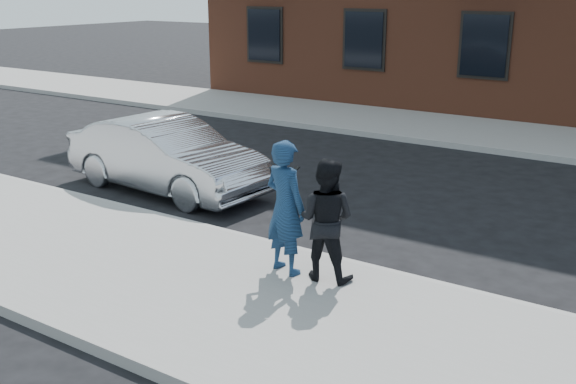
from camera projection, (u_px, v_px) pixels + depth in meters
The scene contains 8 objects.
ground at pixel (166, 275), 9.31m from camera, with size 100.00×100.00×0.00m, color black.
near_sidewalk at pixel (152, 276), 9.09m from camera, with size 50.00×3.50×0.15m, color gray.
near_curb at pixel (234, 236), 10.53m from camera, with size 50.00×0.10×0.15m, color #999691.
far_sidewalk at pixel (454, 130), 18.26m from camera, with size 50.00×3.50×0.15m, color gray.
far_curb at pixel (428, 142), 16.82m from camera, with size 50.00×0.10×0.15m, color #999691.
silver_sedan at pixel (166, 155), 12.92m from camera, with size 1.50×4.29×1.41m, color #B7BABF.
man_hoodie at pixel (285, 207), 8.82m from camera, with size 0.74×0.58×1.81m.
man_peacoat at pixel (326, 220), 8.64m from camera, with size 0.88×0.74×1.62m.
Camera 1 is at (6.14, -6.20, 3.84)m, focal length 42.00 mm.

